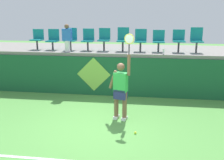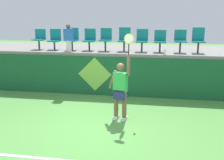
{
  "view_description": "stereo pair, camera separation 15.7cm",
  "coord_description": "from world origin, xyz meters",
  "px_view_note": "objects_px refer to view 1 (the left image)",
  "views": [
    {
      "loc": [
        1.35,
        -6.59,
        3.11
      ],
      "look_at": [
        0.29,
        1.04,
        1.1
      ],
      "focal_mm": 42.92,
      "sensor_mm": 36.0,
      "label": 1
    },
    {
      "loc": [
        1.51,
        -6.57,
        3.11
      ],
      "look_at": [
        0.29,
        1.04,
        1.1
      ],
      "focal_mm": 42.92,
      "sensor_mm": 36.0,
      "label": 2
    }
  ],
  "objects_px": {
    "stadium_chair_0": "(37,38)",
    "stadium_chair_6": "(141,39)",
    "water_bottle": "(164,51)",
    "stadium_chair_5": "(123,38)",
    "stadium_chair_7": "(159,40)",
    "stadium_chair_2": "(71,38)",
    "stadium_chair_3": "(88,39)",
    "tennis_player": "(121,88)",
    "stadium_chair_1": "(53,39)",
    "stadium_chair_9": "(197,39)",
    "stadium_chair_4": "(104,38)",
    "spectator_0": "(67,38)",
    "tennis_ball": "(135,133)",
    "stadium_chair_8": "(179,39)"
  },
  "relations": [
    {
      "from": "tennis_player",
      "to": "stadium_chair_5",
      "type": "bearing_deg",
      "value": 94.61
    },
    {
      "from": "tennis_ball",
      "to": "tennis_player",
      "type": "bearing_deg",
      "value": 117.79
    },
    {
      "from": "stadium_chair_2",
      "to": "stadium_chair_8",
      "type": "height_order",
      "value": "stadium_chair_2"
    },
    {
      "from": "stadium_chair_0",
      "to": "spectator_0",
      "type": "distance_m",
      "value": 1.45
    },
    {
      "from": "stadium_chair_0",
      "to": "stadium_chair_3",
      "type": "relative_size",
      "value": 0.95
    },
    {
      "from": "stadium_chair_3",
      "to": "tennis_ball",
      "type": "bearing_deg",
      "value": -61.62
    },
    {
      "from": "stadium_chair_5",
      "to": "stadium_chair_6",
      "type": "bearing_deg",
      "value": -0.33
    },
    {
      "from": "tennis_player",
      "to": "stadium_chair_3",
      "type": "height_order",
      "value": "tennis_player"
    },
    {
      "from": "tennis_player",
      "to": "stadium_chair_4",
      "type": "distance_m",
      "value": 3.29
    },
    {
      "from": "spectator_0",
      "to": "stadium_chair_5",
      "type": "bearing_deg",
      "value": 13.08
    },
    {
      "from": "tennis_player",
      "to": "stadium_chair_7",
      "type": "height_order",
      "value": "tennis_player"
    },
    {
      "from": "stadium_chair_1",
      "to": "stadium_chair_7",
      "type": "xyz_separation_m",
      "value": [
        4.14,
        -0.0,
        0.02
      ]
    },
    {
      "from": "stadium_chair_3",
      "to": "spectator_0",
      "type": "height_order",
      "value": "spectator_0"
    },
    {
      "from": "stadium_chair_5",
      "to": "tennis_ball",
      "type": "bearing_deg",
      "value": -79.39
    },
    {
      "from": "stadium_chair_2",
      "to": "tennis_ball",
      "type": "bearing_deg",
      "value": -54.28
    },
    {
      "from": "water_bottle",
      "to": "stadium_chair_0",
      "type": "distance_m",
      "value": 5.0
    },
    {
      "from": "water_bottle",
      "to": "stadium_chair_5",
      "type": "height_order",
      "value": "stadium_chair_5"
    },
    {
      "from": "stadium_chair_7",
      "to": "stadium_chair_2",
      "type": "bearing_deg",
      "value": 179.92
    },
    {
      "from": "stadium_chair_3",
      "to": "stadium_chair_7",
      "type": "height_order",
      "value": "stadium_chair_3"
    },
    {
      "from": "stadium_chair_1",
      "to": "stadium_chair_8",
      "type": "xyz_separation_m",
      "value": [
        4.87,
        -0.01,
        0.04
      ]
    },
    {
      "from": "stadium_chair_5",
      "to": "stadium_chair_9",
      "type": "height_order",
      "value": "stadium_chair_9"
    },
    {
      "from": "stadium_chair_9",
      "to": "stadium_chair_0",
      "type": "bearing_deg",
      "value": -179.91
    },
    {
      "from": "tennis_player",
      "to": "stadium_chair_7",
      "type": "relative_size",
      "value": 3.08
    },
    {
      "from": "stadium_chair_8",
      "to": "stadium_chair_3",
      "type": "bearing_deg",
      "value": 179.9
    },
    {
      "from": "stadium_chair_2",
      "to": "stadium_chair_1",
      "type": "bearing_deg",
      "value": -179.9
    },
    {
      "from": "stadium_chair_6",
      "to": "stadium_chair_7",
      "type": "xyz_separation_m",
      "value": [
        0.67,
        -0.0,
        -0.01
      ]
    },
    {
      "from": "stadium_chair_0",
      "to": "stadium_chair_1",
      "type": "distance_m",
      "value": 0.64
    },
    {
      "from": "stadium_chair_6",
      "to": "stadium_chair_9",
      "type": "xyz_separation_m",
      "value": [
        2.05,
        0.0,
        0.05
      ]
    },
    {
      "from": "stadium_chair_5",
      "to": "stadium_chair_6",
      "type": "distance_m",
      "value": 0.67
    },
    {
      "from": "stadium_chair_1",
      "to": "stadium_chair_5",
      "type": "distance_m",
      "value": 2.79
    },
    {
      "from": "stadium_chair_1",
      "to": "stadium_chair_8",
      "type": "distance_m",
      "value": 4.87
    },
    {
      "from": "tennis_player",
      "to": "stadium_chair_9",
      "type": "relative_size",
      "value": 2.72
    },
    {
      "from": "stadium_chair_0",
      "to": "stadium_chair_6",
      "type": "relative_size",
      "value": 0.95
    },
    {
      "from": "stadium_chair_0",
      "to": "stadium_chair_5",
      "type": "bearing_deg",
      "value": 0.16
    },
    {
      "from": "stadium_chair_2",
      "to": "stadium_chair_6",
      "type": "distance_m",
      "value": 2.73
    },
    {
      "from": "stadium_chair_0",
      "to": "water_bottle",
      "type": "bearing_deg",
      "value": -6.69
    },
    {
      "from": "stadium_chair_1",
      "to": "stadium_chair_7",
      "type": "height_order",
      "value": "stadium_chair_7"
    },
    {
      "from": "stadium_chair_1",
      "to": "stadium_chair_4",
      "type": "bearing_deg",
      "value": -0.04
    },
    {
      "from": "stadium_chair_7",
      "to": "stadium_chair_0",
      "type": "bearing_deg",
      "value": -179.97
    },
    {
      "from": "stadium_chair_3",
      "to": "stadium_chair_6",
      "type": "relative_size",
      "value": 0.99
    },
    {
      "from": "water_bottle",
      "to": "stadium_chair_3",
      "type": "xyz_separation_m",
      "value": [
        -2.88,
        0.59,
        0.35
      ]
    },
    {
      "from": "stadium_chair_5",
      "to": "stadium_chair_9",
      "type": "bearing_deg",
      "value": -0.0
    },
    {
      "from": "stadium_chair_5",
      "to": "spectator_0",
      "type": "distance_m",
      "value": 2.11
    },
    {
      "from": "stadium_chair_5",
      "to": "stadium_chair_4",
      "type": "bearing_deg",
      "value": -179.62
    },
    {
      "from": "water_bottle",
      "to": "stadium_chair_9",
      "type": "distance_m",
      "value": 1.41
    },
    {
      "from": "stadium_chair_2",
      "to": "stadium_chair_3",
      "type": "xyz_separation_m",
      "value": [
        0.69,
        -0.0,
        -0.01
      ]
    },
    {
      "from": "stadium_chair_8",
      "to": "spectator_0",
      "type": "bearing_deg",
      "value": -173.54
    },
    {
      "from": "stadium_chair_3",
      "to": "stadium_chair_7",
      "type": "bearing_deg",
      "value": -0.08
    },
    {
      "from": "stadium_chair_6",
      "to": "stadium_chair_8",
      "type": "distance_m",
      "value": 1.41
    },
    {
      "from": "stadium_chair_4",
      "to": "stadium_chair_7",
      "type": "height_order",
      "value": "stadium_chair_4"
    }
  ]
}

